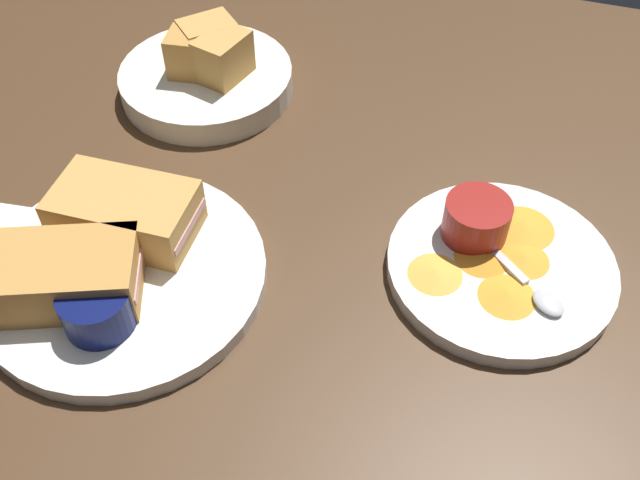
# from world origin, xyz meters

# --- Properties ---
(ground_plane) EXTENTS (1.10, 1.10, 0.03)m
(ground_plane) POSITION_xyz_m (0.00, 0.00, -0.01)
(ground_plane) COLOR #4C331E
(plate_sandwich_main) EXTENTS (0.26, 0.26, 0.02)m
(plate_sandwich_main) POSITION_xyz_m (-0.10, -0.09, 0.01)
(plate_sandwich_main) COLOR white
(plate_sandwich_main) RESTS_ON ground_plane
(sandwich_half_near) EXTENTS (0.13, 0.08, 0.05)m
(sandwich_half_near) POSITION_xyz_m (-0.12, -0.04, 0.04)
(sandwich_half_near) COLOR tan
(sandwich_half_near) RESTS_ON plate_sandwich_main
(sandwich_half_far) EXTENTS (0.15, 0.12, 0.05)m
(sandwich_half_far) POSITION_xyz_m (-0.13, -0.13, 0.04)
(sandwich_half_far) COLOR #C68C42
(sandwich_half_far) RESTS_ON plate_sandwich_main
(ramekin_dark_sauce) EXTENTS (0.06, 0.06, 0.04)m
(ramekin_dark_sauce) POSITION_xyz_m (-0.09, -0.15, 0.04)
(ramekin_dark_sauce) COLOR #0C144C
(ramekin_dark_sauce) RESTS_ON plate_sandwich_main
(spoon_by_dark_ramekin) EXTENTS (0.04, 0.10, 0.01)m
(spoon_by_dark_ramekin) POSITION_xyz_m (-0.10, -0.10, 0.02)
(spoon_by_dark_ramekin) COLOR silver
(spoon_by_dark_ramekin) RESTS_ON plate_sandwich_main
(plate_chips_companion) EXTENTS (0.21, 0.21, 0.02)m
(plate_chips_companion) POSITION_xyz_m (0.23, 0.03, 0.01)
(plate_chips_companion) COLOR white
(plate_chips_companion) RESTS_ON ground_plane
(ramekin_light_gravy) EXTENTS (0.06, 0.06, 0.04)m
(ramekin_light_gravy) POSITION_xyz_m (0.20, 0.05, 0.04)
(ramekin_light_gravy) COLOR maroon
(ramekin_light_gravy) RESTS_ON plate_chips_companion
(spoon_by_gravy_ramekin) EXTENTS (0.08, 0.08, 0.01)m
(spoon_by_gravy_ramekin) POSITION_xyz_m (0.26, -0.00, 0.02)
(spoon_by_gravy_ramekin) COLOR silver
(spoon_by_gravy_ramekin) RESTS_ON plate_chips_companion
(plantain_chip_scatter) EXTENTS (0.13, 0.16, 0.01)m
(plantain_chip_scatter) POSITION_xyz_m (0.22, 0.03, 0.02)
(plantain_chip_scatter) COLOR gold
(plantain_chip_scatter) RESTS_ON plate_chips_companion
(bread_basket_rear) EXTENTS (0.20, 0.20, 0.08)m
(bread_basket_rear) POSITION_xyz_m (-0.14, 0.20, 0.02)
(bread_basket_rear) COLOR silver
(bread_basket_rear) RESTS_ON ground_plane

